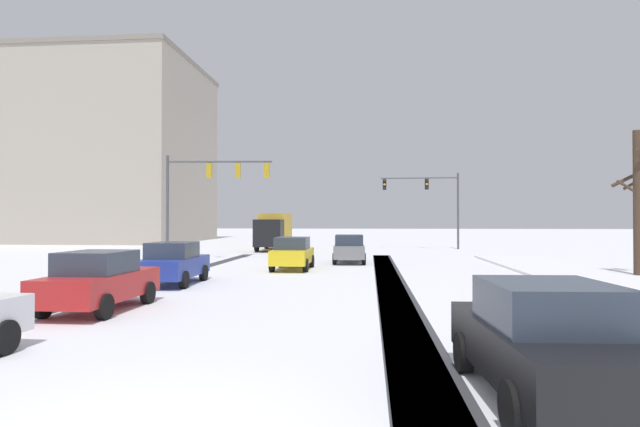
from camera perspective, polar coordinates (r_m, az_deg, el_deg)
wheel_track_left_lane at (r=20.75m, az=7.36°, el=-7.51°), size 0.94×33.26×0.01m
wheel_track_right_lane at (r=20.76m, az=7.75°, el=-7.51°), size 1.16×33.26×0.01m
wheel_track_center at (r=20.76m, az=7.86°, el=-7.51°), size 0.77×33.26×0.01m
wheel_track_oncoming at (r=22.47m, az=-17.45°, el=-6.96°), size 0.73×33.26×0.01m
sidewalk_kerb_right at (r=21.20m, az=30.46°, el=-7.12°), size 4.00×33.26×0.12m
traffic_signal_far_right at (r=46.14m, az=11.86°, el=2.03°), size 6.63×0.53×6.50m
traffic_signal_near_left at (r=33.50m, az=-11.86°, el=3.31°), size 6.61×0.77×6.50m
car_grey_lead at (r=30.44m, az=3.17°, el=-3.82°), size 1.95×4.16×1.62m
car_yellow_cab_second at (r=26.34m, az=-2.98°, el=-4.30°), size 1.85×4.11×1.62m
car_blue_third at (r=21.01m, az=-15.57°, el=-5.18°), size 1.95×4.16×1.62m
car_red_fourth at (r=15.60m, az=-22.79°, el=-6.70°), size 1.85×4.11×1.62m
car_black_sixth at (r=7.98m, az=23.21°, el=-12.50°), size 1.99×4.18×1.62m
box_truck_delivery at (r=43.71m, az=-5.00°, el=-1.81°), size 2.49×7.47×3.02m
bare_tree_sidewalk_mid at (r=27.70m, az=31.17°, el=1.70°), size 1.83×1.79×6.51m
office_building_far_left_block at (r=68.56m, az=-24.35°, el=5.97°), size 27.43×19.17×20.77m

